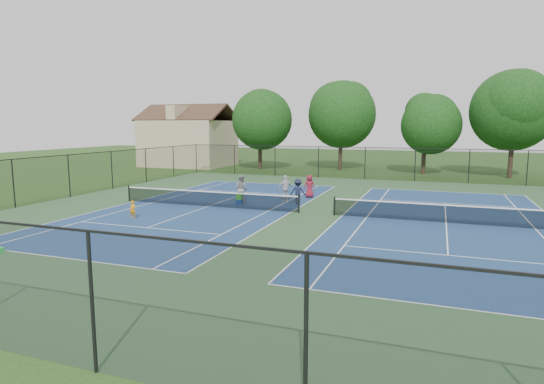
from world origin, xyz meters
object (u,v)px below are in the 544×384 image
(child_player, at_px, (133,210))
(bystander_b, at_px, (298,192))
(tree_back_d, at_px, (515,106))
(bystander_a, at_px, (286,188))
(ball_hopper, at_px, (239,196))
(tree_back_c, at_px, (425,121))
(clapboard_house, at_px, (189,141))
(tree_back_a, at_px, (260,117))
(bystander_c, at_px, (309,186))
(tree_back_b, at_px, (341,111))
(instructor, at_px, (241,189))
(ball_crate, at_px, (239,202))

(child_player, xyz_separation_m, bystander_b, (7.17, 7.46, 0.33))
(tree_back_d, height_order, bystander_a, tree_back_d)
(child_player, height_order, ball_hopper, child_player)
(tree_back_c, bearing_deg, tree_back_d, -7.13)
(clapboard_house, bearing_deg, ball_hopper, -53.44)
(bystander_b, bearing_deg, tree_back_a, -70.33)
(bystander_a, relative_size, bystander_b, 1.08)
(tree_back_d, xyz_separation_m, bystander_c, (-14.98, -18.36, -6.02))
(tree_back_b, distance_m, instructor, 24.78)
(clapboard_house, distance_m, ball_hopper, 29.54)
(tree_back_c, bearing_deg, child_player, -115.44)
(bystander_c, bearing_deg, instructor, 13.26)
(bystander_b, distance_m, ball_crate, 3.85)
(tree_back_d, bearing_deg, ball_crate, -129.20)
(ball_crate, bearing_deg, child_player, -121.16)
(bystander_b, height_order, bystander_c, bystander_b)
(tree_back_b, distance_m, bystander_c, 21.26)
(instructor, height_order, ball_crate, instructor)
(tree_back_a, distance_m, tree_back_d, 26.01)
(tree_back_b, bearing_deg, tree_back_c, -6.34)
(bystander_b, xyz_separation_m, ball_hopper, (-3.52, -1.42, -0.29))
(tree_back_a, height_order, ball_crate, tree_back_a)
(ball_hopper, bearing_deg, tree_back_a, 108.40)
(child_player, relative_size, bystander_c, 0.61)
(tree_back_d, relative_size, bystander_a, 5.85)
(tree_back_c, xyz_separation_m, instructor, (-10.57, -23.07, -4.55))
(tree_back_c, xyz_separation_m, clapboard_house, (-28.00, -0.00, -2.39))
(clapboard_house, distance_m, bystander_a, 29.36)
(tree_back_c, bearing_deg, bystander_b, -107.37)
(tree_back_d, height_order, ball_crate, tree_back_d)
(tree_back_b, relative_size, bystander_c, 6.21)
(tree_back_b, distance_m, bystander_b, 24.02)
(tree_back_b, bearing_deg, bystander_a, -87.60)
(tree_back_b, xyz_separation_m, clapboard_house, (-19.00, -1.00, -3.50))
(tree_back_b, distance_m, tree_back_c, 9.12)
(tree_back_a, bearing_deg, clapboard_house, 174.29)
(clapboard_house, bearing_deg, bystander_a, -47.07)
(child_player, height_order, instructor, instructor)
(instructor, bearing_deg, tree_back_a, -56.80)
(tree_back_d, distance_m, clapboard_house, 36.21)
(tree_back_a, relative_size, child_player, 9.25)
(instructor, xyz_separation_m, bystander_b, (3.62, 0.85, -0.11))
(tree_back_d, bearing_deg, clapboard_house, 178.41)
(instructor, distance_m, bystander_c, 5.16)
(tree_back_c, xyz_separation_m, ball_hopper, (-10.47, -23.64, -4.95))
(tree_back_d, relative_size, bystander_c, 6.42)
(bystander_a, bearing_deg, ball_crate, -1.94)
(bystander_c, distance_m, ball_hopper, 5.53)
(tree_back_b, distance_m, clapboard_house, 19.35)
(bystander_a, height_order, ball_hopper, bystander_a)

